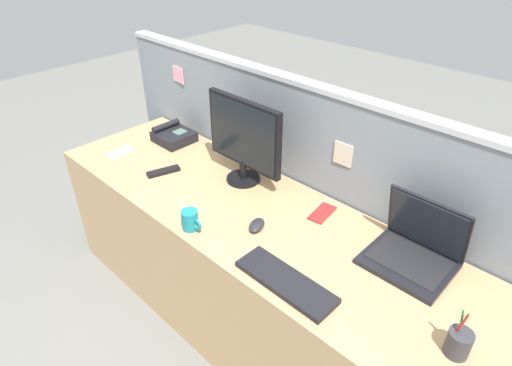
% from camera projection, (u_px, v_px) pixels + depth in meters
% --- Properties ---
extents(ground_plane, '(10.00, 10.00, 0.00)m').
position_uv_depth(ground_plane, '(250.00, 318.00, 2.36)').
color(ground_plane, slate).
extents(desk, '(2.26, 0.68, 0.73)m').
position_uv_depth(desk, '(249.00, 268.00, 2.17)').
color(desk, tan).
rests_on(desk, ground_plane).
extents(cubicle_divider, '(2.65, 0.08, 1.24)m').
position_uv_depth(cubicle_divider, '(299.00, 196.00, 2.26)').
color(cubicle_divider, gray).
rests_on(cubicle_divider, ground_plane).
extents(desktop_monitor, '(0.45, 0.17, 0.43)m').
position_uv_depth(desktop_monitor, '(244.00, 138.00, 2.06)').
color(desktop_monitor, black).
rests_on(desktop_monitor, desk).
extents(laptop, '(0.32, 0.27, 0.26)m').
position_uv_depth(laptop, '(416.00, 247.00, 1.65)').
color(laptop, black).
rests_on(laptop, desk).
extents(desk_phone, '(0.21, 0.20, 0.09)m').
position_uv_depth(desk_phone, '(173.00, 136.00, 2.53)').
color(desk_phone, black).
rests_on(desk_phone, desk).
extents(keyboard_main, '(0.40, 0.14, 0.02)m').
position_uv_depth(keyboard_main, '(286.00, 282.00, 1.57)').
color(keyboard_main, black).
rests_on(keyboard_main, desk).
extents(computer_mouse_right_hand, '(0.09, 0.12, 0.03)m').
position_uv_depth(computer_mouse_right_hand, '(257.00, 225.00, 1.84)').
color(computer_mouse_right_hand, '#232328').
rests_on(computer_mouse_right_hand, desk).
extents(pen_cup, '(0.07, 0.07, 0.17)m').
position_uv_depth(pen_cup, '(458.00, 343.00, 1.31)').
color(pen_cup, '#333338').
rests_on(pen_cup, desk).
extents(cell_phone_silver_slab, '(0.09, 0.15, 0.01)m').
position_uv_depth(cell_phone_silver_slab, '(120.00, 152.00, 2.41)').
color(cell_phone_silver_slab, '#B7BAC1').
rests_on(cell_phone_silver_slab, desk).
extents(cell_phone_red_case, '(0.09, 0.16, 0.01)m').
position_uv_depth(cell_phone_red_case, '(322.00, 213.00, 1.94)').
color(cell_phone_red_case, '#B22323').
rests_on(cell_phone_red_case, desk).
extents(tv_remote, '(0.09, 0.18, 0.02)m').
position_uv_depth(tv_remote, '(163.00, 171.00, 2.23)').
color(tv_remote, black).
rests_on(tv_remote, desk).
extents(coffee_mug, '(0.11, 0.07, 0.09)m').
position_uv_depth(coffee_mug, '(190.00, 220.00, 1.83)').
color(coffee_mug, '#197A84').
rests_on(coffee_mug, desk).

